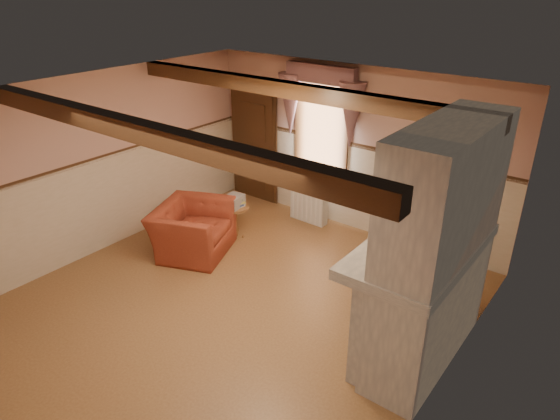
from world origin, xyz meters
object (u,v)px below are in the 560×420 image
Objects in this scene: armchair at (192,230)px; side_table at (235,221)px; bowl at (424,238)px; mantel_clock at (441,219)px; oil_lamp at (444,213)px; radiator at (309,206)px.

side_table is at bearing -33.49° from armchair.
bowl is 0.46m from mantel_clock.
oil_lamp is at bearing 90.00° from bowl.
bowl is at bearing -12.70° from side_table.
oil_lamp is (3.72, 0.57, 1.16)m from armchair.
armchair is 2.21m from radiator.
bowl is 1.57× the size of mantel_clock.
side_table is 2.29× the size of mantel_clock.
side_table is 1.96× the size of oil_lamp.
radiator reaches higher than side_table.
armchair reaches higher than radiator.
mantel_clock is (0.00, 0.45, 0.05)m from bowl.
oil_lamp is (0.00, 0.09, 0.04)m from mantel_clock.
armchair is 3.92m from mantel_clock.
bowl is at bearing -34.30° from radiator.
mantel_clock reaches higher than bowl.
bowl is 1.35× the size of oil_lamp.
mantel_clock is at bearing -5.60° from side_table.
side_table is 0.79× the size of radiator.
armchair is at bearing -111.46° from radiator.
oil_lamp reaches higher than armchair.
armchair is at bearing -171.35° from oil_lamp.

